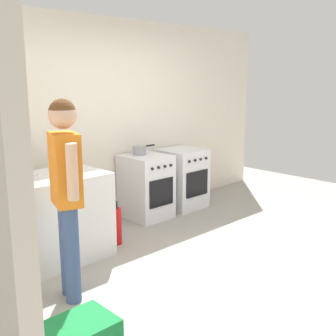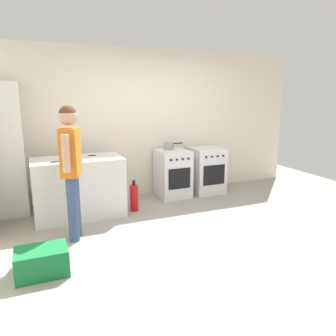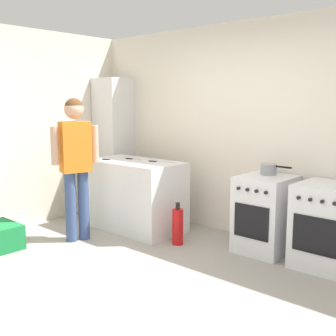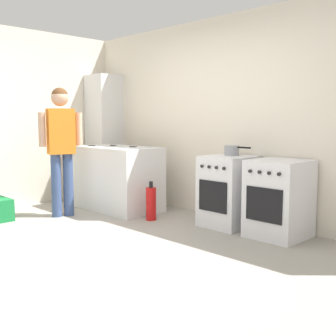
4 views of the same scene
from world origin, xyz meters
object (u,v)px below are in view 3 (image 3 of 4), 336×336
Objects in this scene: oven_left at (266,214)px; person at (76,156)px; knife_bread at (160,162)px; fire_extinguisher at (178,226)px; recycling_crate_lower at (0,236)px; oven_right at (327,226)px; knife_paring at (104,159)px; larder_cabinet at (114,145)px; pot at (269,169)px; knife_utility at (133,159)px.

person reaches higher than oven_left.
knife_bread is 0.88m from fire_extinguisher.
oven_left is at bearing 40.01° from recycling_crate_lower.
oven_right is 2.87m from person.
oven_left is at bearing 10.13° from knife_bread.
knife_paring is 1.57m from recycling_crate_lower.
knife_bread is at bearing 61.11° from person.
larder_cabinet reaches higher than oven_right.
fire_extinguisher is at bearing -25.53° from knife_bread.
recycling_crate_lower is (-2.27, -2.02, -0.77)m from pot.
knife_bread is 0.17× the size of larder_cabinet.
person is at bearing -72.17° from knife_paring.
knife_bread is 0.66× the size of recycling_crate_lower.
knife_utility is 0.45m from knife_bread.
larder_cabinet reaches higher than knife_utility.
oven_left reaches higher than fire_extinguisher.
oven_right is 0.42× the size of larder_cabinet.
knife_paring is at bearing -154.13° from knife_bread.
pot is (-0.72, 0.09, 0.49)m from oven_right.
knife_utility is 0.87m from person.
pot reaches higher than fire_extinguisher.
person reaches higher than pot.
oven_right is 3.37× the size of knife_utility.
pot is at bearing 108.46° from oven_left.
pot is 0.69× the size of recycling_crate_lower.
knife_bread reaches higher than oven_right.
oven_right reaches higher than recycling_crate_lower.
fire_extinguisher is (1.19, 0.10, -0.69)m from knife_paring.
knife_utility is at bearing -167.50° from pot.
pot is (-0.03, 0.09, 0.49)m from oven_left.
oven_left is 3.37× the size of knife_utility.
person is 1.49m from larder_cabinet.
knife_paring is at bearing 107.83° from person.
oven_right is 2.84m from knife_paring.
knife_paring reaches higher than recycling_crate_lower.
recycling_crate_lower is at bearing -119.07° from knife_bread.
knife_utility is (-1.78, -0.39, -0.01)m from pot.
fire_extinguisher is at bearing 34.41° from person.
pot is at bearing 18.31° from knife_paring.
oven_right is at bearing 6.94° from knife_utility.
oven_right is 0.87m from pot.
person is (-0.51, -0.92, 0.12)m from knife_bread.
knife_paring is at bearing -48.91° from larder_cabinet.
recycling_crate_lower is 0.26× the size of larder_cabinet.
oven_left is at bearing 15.75° from knife_paring.
person is (-0.06, -0.86, 0.12)m from knife_utility.
fire_extinguisher is (0.94, -0.17, -0.69)m from knife_utility.
person reaches higher than fire_extinguisher.
knife_bread is 0.20× the size of person.
knife_bread is 1.06m from person.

